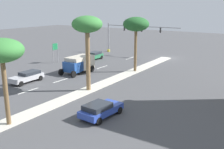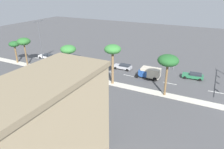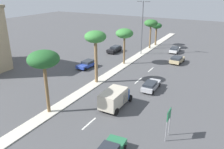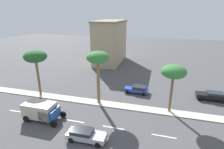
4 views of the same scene
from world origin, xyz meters
name	(u,v)px [view 3 (image 3 of 4)]	position (x,y,z in m)	size (l,w,h in m)	color
ground_plane	(108,75)	(0.00, 27.23, 0.00)	(160.00, 160.00, 0.00)	#4C4C4F
median_curb	(127,63)	(0.00, 35.01, 0.06)	(1.80, 70.03, 0.12)	beige
lane_stripe_leading	(89,123)	(5.58, 12.85, 0.01)	(0.20, 2.80, 0.01)	silver
lane_stripe_mid	(124,93)	(5.58, 22.08, 0.01)	(0.20, 2.80, 0.01)	silver
lane_stripe_front	(138,81)	(5.58, 27.42, 0.01)	(0.20, 2.80, 0.01)	silver
lane_stripe_right	(151,70)	(5.58, 33.59, 0.01)	(0.20, 2.80, 0.01)	silver
lane_stripe_inboard	(171,52)	(5.58, 47.99, 0.01)	(0.20, 2.80, 0.01)	silver
lane_stripe_left	(174,49)	(5.58, 50.79, 0.01)	(0.20, 2.80, 0.01)	silver
directional_road_sign	(169,118)	(14.16, 14.42, 2.35)	(0.10, 1.26, 3.31)	gray
palm_tree_mid	(44,60)	(-0.20, 12.59, 6.80)	(3.71, 3.71, 7.82)	brown
palm_tree_rear	(95,39)	(-0.09, 23.51, 7.22)	(3.34, 3.34, 8.32)	olive
palm_tree_front	(124,34)	(-0.35, 34.29, 6.06)	(3.40, 3.40, 6.98)	brown
palm_tree_trailing	(151,24)	(0.00, 48.30, 6.16)	(3.27, 3.27, 7.07)	brown
palm_tree_left	(157,26)	(0.18, 52.21, 4.95)	(2.70, 2.70, 5.77)	brown
street_lamp_outboard	(142,24)	(-0.01, 42.58, 6.80)	(2.90, 0.24, 11.61)	#515459
sedan_black_mid	(115,49)	(-6.10, 41.14, 0.76)	(1.92, 4.61, 1.39)	black
sedan_white_inboard	(175,49)	(6.41, 47.73, 0.71)	(1.97, 4.47, 1.31)	silver
sedan_blue_right	(87,64)	(-5.61, 28.85, 0.72)	(2.25, 4.27, 1.33)	#2D47AD
sedan_silver_left	(151,85)	(8.62, 25.01, 0.72)	(1.90, 4.50, 1.33)	#B2B2B7
sedan_tan_outboard	(177,60)	(8.87, 39.90, 0.75)	(2.34, 4.28, 1.38)	tan
box_truck	(115,98)	(6.31, 17.76, 1.32)	(2.54, 5.28, 2.38)	#234C99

